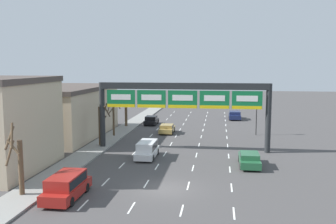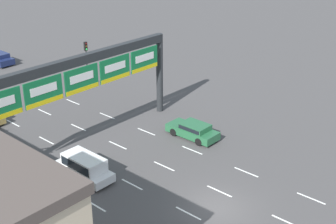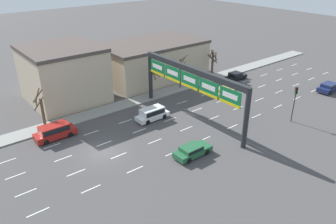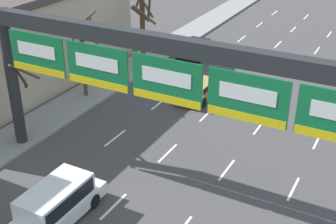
{
  "view_description": "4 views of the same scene",
  "coord_description": "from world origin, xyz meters",
  "px_view_note": "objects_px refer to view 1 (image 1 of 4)",
  "views": [
    {
      "loc": [
        3.93,
        -26.86,
        9.27
      ],
      "look_at": [
        -1.45,
        11.95,
        4.32
      ],
      "focal_mm": 40.0,
      "sensor_mm": 36.0,
      "label": 1
    },
    {
      "loc": [
        -20.55,
        -14.05,
        17.49
      ],
      "look_at": [
        1.09,
        5.12,
        4.81
      ],
      "focal_mm": 50.0,
      "sensor_mm": 36.0,
      "label": 2
    },
    {
      "loc": [
        28.88,
        -13.77,
        20.01
      ],
      "look_at": [
        2.58,
        7.26,
        3.84
      ],
      "focal_mm": 35.0,
      "sensor_mm": 36.0,
      "label": 3
    },
    {
      "loc": [
        8.19,
        -2.29,
        12.91
      ],
      "look_at": [
        -2.13,
        16.93,
        1.88
      ],
      "focal_mm": 50.0,
      "sensor_mm": 36.0,
      "label": 4
    }
  ],
  "objects_px": {
    "tree_bare_furthest": "(18,161)",
    "tree_bare_second": "(127,108)",
    "sign_gantry": "(183,99)",
    "car_navy": "(235,115)",
    "tree_bare_third": "(114,113)",
    "tree_bare_closest": "(101,123)",
    "car_gold": "(167,128)",
    "car_black": "(151,120)",
    "car_green": "(249,159)",
    "traffic_light_mid_block": "(257,109)",
    "traffic_light_near_gantry": "(267,123)",
    "suv_white": "(147,149)",
    "suv_red": "(67,185)"
  },
  "relations": [
    {
      "from": "tree_bare_second",
      "to": "sign_gantry",
      "type": "bearing_deg",
      "value": -55.23
    },
    {
      "from": "tree_bare_second",
      "to": "tree_bare_third",
      "type": "distance_m",
      "value": 7.63
    },
    {
      "from": "suv_red",
      "to": "tree_bare_second",
      "type": "xyz_separation_m",
      "value": [
        -3.33,
        30.23,
        1.95
      ]
    },
    {
      "from": "car_gold",
      "to": "car_navy",
      "type": "relative_size",
      "value": 0.83
    },
    {
      "from": "tree_bare_furthest",
      "to": "traffic_light_mid_block",
      "type": "bearing_deg",
      "value": 54.42
    },
    {
      "from": "sign_gantry",
      "to": "car_navy",
      "type": "bearing_deg",
      "value": 74.99
    },
    {
      "from": "tree_bare_closest",
      "to": "tree_bare_second",
      "type": "xyz_separation_m",
      "value": [
        -0.46,
        13.55,
        0.17
      ]
    },
    {
      "from": "sign_gantry",
      "to": "car_navy",
      "type": "distance_m",
      "value": 25.76
    },
    {
      "from": "suv_white",
      "to": "traffic_light_near_gantry",
      "type": "relative_size",
      "value": 1.05
    },
    {
      "from": "suv_white",
      "to": "traffic_light_mid_block",
      "type": "height_order",
      "value": "traffic_light_mid_block"
    },
    {
      "from": "sign_gantry",
      "to": "suv_red",
      "type": "distance_m",
      "value": 17.93
    },
    {
      "from": "traffic_light_mid_block",
      "to": "tree_bare_second",
      "type": "bearing_deg",
      "value": 167.74
    },
    {
      "from": "suv_white",
      "to": "tree_bare_furthest",
      "type": "xyz_separation_m",
      "value": [
        -6.81,
        -12.17,
        1.64
      ]
    },
    {
      "from": "car_gold",
      "to": "traffic_light_mid_block",
      "type": "bearing_deg",
      "value": 1.71
    },
    {
      "from": "sign_gantry",
      "to": "car_navy",
      "type": "relative_size",
      "value": 3.99
    },
    {
      "from": "suv_white",
      "to": "tree_bare_second",
      "type": "distance_m",
      "value": 19.44
    },
    {
      "from": "suv_red",
      "to": "car_black",
      "type": "height_order",
      "value": "suv_red"
    },
    {
      "from": "tree_bare_closest",
      "to": "tree_bare_furthest",
      "type": "distance_m",
      "value": 16.78
    },
    {
      "from": "car_green",
      "to": "tree_bare_furthest",
      "type": "distance_m",
      "value": 19.75
    },
    {
      "from": "car_navy",
      "to": "tree_bare_second",
      "type": "distance_m",
      "value": 19.46
    },
    {
      "from": "tree_bare_furthest",
      "to": "tree_bare_second",
      "type": "bearing_deg",
      "value": 89.76
    },
    {
      "from": "car_navy",
      "to": "traffic_light_near_gantry",
      "type": "xyz_separation_m",
      "value": [
        2.4,
        -24.32,
        2.38
      ]
    },
    {
      "from": "traffic_light_near_gantry",
      "to": "tree_bare_second",
      "type": "bearing_deg",
      "value": 143.18
    },
    {
      "from": "car_green",
      "to": "car_black",
      "type": "bearing_deg",
      "value": 120.48
    },
    {
      "from": "traffic_light_near_gantry",
      "to": "tree_bare_third",
      "type": "xyz_separation_m",
      "value": [
        -18.6,
        6.46,
        -0.1
      ]
    },
    {
      "from": "tree_bare_second",
      "to": "car_gold",
      "type": "bearing_deg",
      "value": -33.17
    },
    {
      "from": "car_green",
      "to": "tree_bare_furthest",
      "type": "xyz_separation_m",
      "value": [
        -16.72,
        -10.34,
        1.88
      ]
    },
    {
      "from": "sign_gantry",
      "to": "car_black",
      "type": "distance_m",
      "value": 18.74
    },
    {
      "from": "car_navy",
      "to": "tree_bare_closest",
      "type": "xyz_separation_m",
      "value": [
        -15.95,
        -23.79,
        1.99
      ]
    },
    {
      "from": "car_gold",
      "to": "traffic_light_near_gantry",
      "type": "bearing_deg",
      "value": -38.72
    },
    {
      "from": "car_gold",
      "to": "tree_bare_furthest",
      "type": "relative_size",
      "value": 0.76
    },
    {
      "from": "traffic_light_near_gantry",
      "to": "tree_bare_furthest",
      "type": "distance_m",
      "value": 24.96
    },
    {
      "from": "traffic_light_mid_block",
      "to": "tree_bare_furthest",
      "type": "height_order",
      "value": "tree_bare_furthest"
    },
    {
      "from": "car_green",
      "to": "traffic_light_mid_block",
      "type": "xyz_separation_m",
      "value": [
        2.07,
        15.93,
        2.75
      ]
    },
    {
      "from": "car_gold",
      "to": "tree_bare_second",
      "type": "xyz_separation_m",
      "value": [
        -6.75,
        4.41,
        2.25
      ]
    },
    {
      "from": "suv_red",
      "to": "car_navy",
      "type": "relative_size",
      "value": 1.04
    },
    {
      "from": "car_black",
      "to": "suv_white",
      "type": "relative_size",
      "value": 0.87
    },
    {
      "from": "sign_gantry",
      "to": "tree_bare_closest",
      "type": "relative_size",
      "value": 3.85
    },
    {
      "from": "car_green",
      "to": "traffic_light_near_gantry",
      "type": "xyz_separation_m",
      "value": [
        2.22,
        5.9,
        2.43
      ]
    },
    {
      "from": "traffic_light_near_gantry",
      "to": "tree_bare_third",
      "type": "distance_m",
      "value": 19.69
    },
    {
      "from": "car_black",
      "to": "car_gold",
      "type": "bearing_deg",
      "value": -63.82
    },
    {
      "from": "sign_gantry",
      "to": "traffic_light_mid_block",
      "type": "bearing_deg",
      "value": 49.04
    },
    {
      "from": "car_black",
      "to": "car_green",
      "type": "bearing_deg",
      "value": -59.52
    },
    {
      "from": "sign_gantry",
      "to": "traffic_light_near_gantry",
      "type": "height_order",
      "value": "sign_gantry"
    },
    {
      "from": "car_navy",
      "to": "tree_bare_second",
      "type": "height_order",
      "value": "tree_bare_second"
    },
    {
      "from": "traffic_light_mid_block",
      "to": "tree_bare_third",
      "type": "bearing_deg",
      "value": -169.05
    },
    {
      "from": "suv_red",
      "to": "car_black",
      "type": "xyz_separation_m",
      "value": [
        -0.05,
        32.88,
        -0.25
      ]
    },
    {
      "from": "tree_bare_second",
      "to": "tree_bare_furthest",
      "type": "bearing_deg",
      "value": -90.24
    },
    {
      "from": "car_gold",
      "to": "tree_bare_third",
      "type": "xyz_separation_m",
      "value": [
        -6.53,
        -3.21,
        2.37
      ]
    },
    {
      "from": "car_gold",
      "to": "car_black",
      "type": "bearing_deg",
      "value": 116.18
    }
  ]
}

